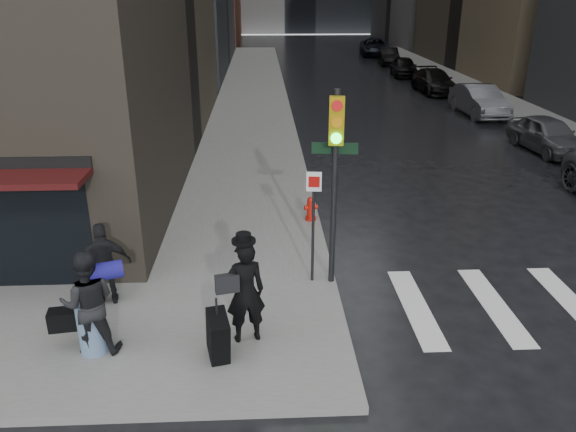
# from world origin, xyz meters

# --- Properties ---
(ground) EXTENTS (140.00, 140.00, 0.00)m
(ground) POSITION_xyz_m (0.00, 0.00, 0.00)
(ground) COLOR black
(ground) RESTS_ON ground
(sidewalk_left) EXTENTS (4.00, 50.00, 0.15)m
(sidewalk_left) POSITION_xyz_m (0.00, 27.00, 0.07)
(sidewalk_left) COLOR slate
(sidewalk_left) RESTS_ON ground
(sidewalk_right) EXTENTS (3.00, 50.00, 0.15)m
(sidewalk_right) POSITION_xyz_m (13.50, 27.00, 0.07)
(sidewalk_right) COLOR slate
(sidewalk_right) RESTS_ON ground
(man_overcoat) EXTENTS (1.08, 1.25, 2.08)m
(man_overcoat) POSITION_xyz_m (0.06, -0.27, 1.02)
(man_overcoat) COLOR black
(man_overcoat) RESTS_ON ground
(man_jeans) EXTENTS (1.37, 0.84, 1.88)m
(man_jeans) POSITION_xyz_m (-2.45, -0.37, 1.09)
(man_jeans) COLOR black
(man_jeans) RESTS_ON ground
(man_greycoat) EXTENTS (1.06, 0.64, 1.69)m
(man_greycoat) POSITION_xyz_m (-2.59, 1.23, 0.99)
(man_greycoat) COLOR black
(man_greycoat) RESTS_ON ground
(traffic_light) EXTENTS (1.01, 0.50, 4.04)m
(traffic_light) POSITION_xyz_m (1.85, 1.81, 2.75)
(traffic_light) COLOR black
(traffic_light) RESTS_ON ground
(fire_hydrant) EXTENTS (0.38, 0.29, 0.66)m
(fire_hydrant) POSITION_xyz_m (1.75, 5.28, 0.44)
(fire_hydrant) COLOR #B5160B
(fire_hydrant) RESTS_ON ground
(parked_car_1) EXTENTS (1.94, 4.07, 1.34)m
(parked_car_1) POSITION_xyz_m (11.51, 12.14, 0.67)
(parked_car_1) COLOR #48494D
(parked_car_1) RESTS_ON ground
(parked_car_2) EXTENTS (1.73, 4.55, 1.48)m
(parked_car_2) POSITION_xyz_m (11.28, 18.78, 0.74)
(parked_car_2) COLOR #4D4D52
(parked_car_2) RESTS_ON ground
(parked_car_3) EXTENTS (2.02, 4.70, 1.35)m
(parked_car_3) POSITION_xyz_m (10.96, 25.42, 0.67)
(parked_car_3) COLOR black
(parked_car_3) RESTS_ON ground
(parked_car_4) EXTENTS (1.92, 4.11, 1.36)m
(parked_car_4) POSITION_xyz_m (10.71, 32.06, 0.68)
(parked_car_4) COLOR black
(parked_car_4) RESTS_ON ground
(parked_car_5) EXTENTS (1.79, 4.19, 1.34)m
(parked_car_5) POSITION_xyz_m (11.04, 38.70, 0.67)
(parked_car_5) COLOR black
(parked_car_5) RESTS_ON ground
(parked_car_6) EXTENTS (3.00, 5.63, 1.51)m
(parked_car_6) POSITION_xyz_m (11.16, 45.34, 0.75)
(parked_car_6) COLOR black
(parked_car_6) RESTS_ON ground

